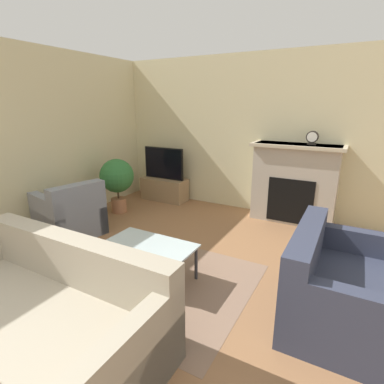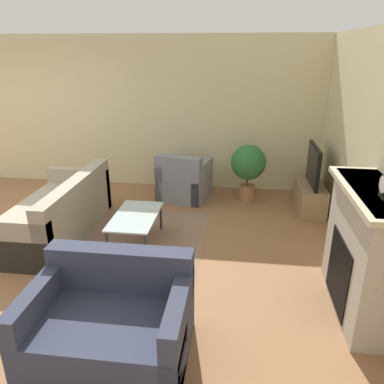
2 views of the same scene
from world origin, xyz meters
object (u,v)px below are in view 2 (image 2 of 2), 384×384
coffee_table (136,218)px  tv (313,165)px  armchair_by_window (184,182)px  couch_sectional (55,215)px  couch_loveseat (112,323)px  potted_plant (248,165)px

coffee_table → tv: bearing=120.6°
coffee_table → armchair_by_window: bearing=167.2°
armchair_by_window → coffee_table: size_ratio=0.94×
couch_sectional → couch_loveseat: size_ratio=1.58×
couch_loveseat → armchair_by_window: size_ratio=1.40×
potted_plant → tv: bearing=72.4°
coffee_table → potted_plant: potted_plant is taller
tv → potted_plant: (-0.32, -1.00, -0.13)m
armchair_by_window → potted_plant: bearing=-164.5°
armchair_by_window → potted_plant: potted_plant is taller
couch_loveseat → potted_plant: 3.87m
tv → couch_sectional: 3.93m
couch_sectional → couch_loveseat: 2.52m
tv → couch_loveseat: 4.02m
tv → potted_plant: 1.05m
tv → couch_loveseat: (3.35, -2.18, -0.46)m
couch_sectional → tv: bearing=109.8°
couch_loveseat → armchair_by_window: bearing=88.6°
tv → armchair_by_window: bearing=-96.8°
potted_plant → couch_loveseat: bearing=-17.8°
armchair_by_window → tv: bearing=-174.9°
potted_plant → armchair_by_window: bearing=-86.4°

